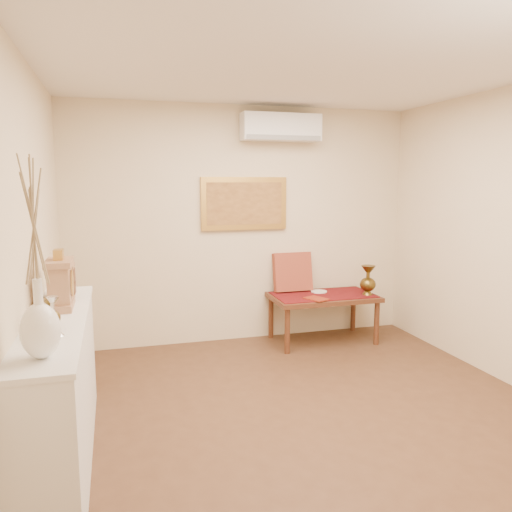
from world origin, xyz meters
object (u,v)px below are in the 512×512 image
object	(u,v)px
white_vase	(36,257)
display_ledge	(61,391)
low_table	(323,301)
mantel_clock	(60,283)
wooden_chest	(64,281)
brass_urn_tall	(368,277)

from	to	relation	value
white_vase	display_ledge	bearing A→B (deg)	90.76
display_ledge	low_table	size ratio (longest dim) A/B	1.68
white_vase	mantel_clock	xyz separation A→B (m)	(-0.00, 1.03, -0.33)
display_ledge	wooden_chest	bearing A→B (deg)	90.22
white_vase	mantel_clock	size ratio (longest dim) A/B	2.47
white_vase	brass_urn_tall	xyz separation A→B (m)	(3.16, 2.48, -0.72)
wooden_chest	brass_urn_tall	bearing A→B (deg)	18.74
wooden_chest	low_table	xyz separation A→B (m)	(2.68, 1.22, -0.62)
brass_urn_tall	wooden_chest	bearing A→B (deg)	-161.26
brass_urn_tall	display_ledge	bearing A→B (deg)	-151.28
brass_urn_tall	wooden_chest	world-z (taller)	wooden_chest
low_table	wooden_chest	bearing A→B (deg)	-155.50
display_ledge	low_table	bearing A→B (deg)	35.10
display_ledge	wooden_chest	world-z (taller)	wooden_chest
white_vase	mantel_clock	distance (m)	1.08
display_ledge	wooden_chest	distance (m)	0.90
brass_urn_tall	mantel_clock	xyz separation A→B (m)	(-3.16, -1.45, 0.39)
white_vase	wooden_chest	world-z (taller)	white_vase
brass_urn_tall	low_table	distance (m)	0.58
display_ledge	brass_urn_tall	bearing A→B (deg)	28.72
low_table	brass_urn_tall	bearing A→B (deg)	-16.55
display_ledge	white_vase	bearing A→B (deg)	-89.24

